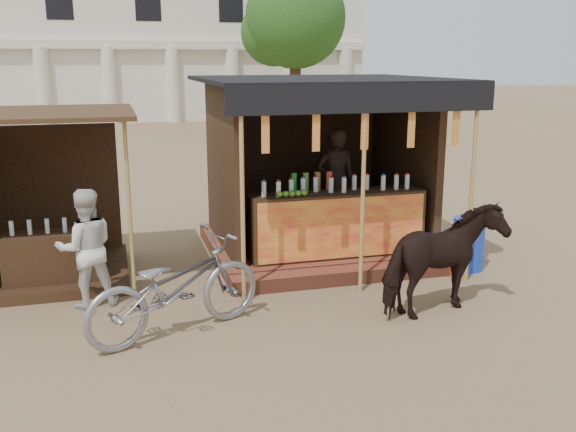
{
  "coord_description": "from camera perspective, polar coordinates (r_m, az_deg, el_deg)",
  "views": [
    {
      "loc": [
        -2.13,
        -6.07,
        3.06
      ],
      "look_at": [
        0.0,
        1.6,
        1.1
      ],
      "focal_mm": 40.0,
      "sensor_mm": 36.0,
      "label": 1
    }
  ],
  "objects": [
    {
      "name": "red_crate",
      "position": [
        9.79,
        14.22,
        -3.91
      ],
      "size": [
        0.44,
        0.49,
        0.29
      ],
      "primitive_type": "cube",
      "rotation": [
        0.0,
        0.0,
        0.18
      ],
      "color": "maroon",
      "rests_on": "ground"
    },
    {
      "name": "main_stall",
      "position": [
        10.15,
        2.91,
        2.26
      ],
      "size": [
        3.6,
        3.61,
        2.78
      ],
      "color": "brown",
      "rests_on": "ground"
    },
    {
      "name": "tree",
      "position": [
        29.35,
        0.21,
        16.89
      ],
      "size": [
        4.5,
        4.4,
        7.0
      ],
      "color": "#382314",
      "rests_on": "ground"
    },
    {
      "name": "cow",
      "position": [
        7.99,
        13.63,
        -3.91
      ],
      "size": [
        1.75,
        1.18,
        1.35
      ],
      "primitive_type": "imported",
      "rotation": [
        0.0,
        0.0,
        1.87
      ],
      "color": "black",
      "rests_on": "ground"
    },
    {
      "name": "ground",
      "position": [
        7.12,
        3.52,
        -11.64
      ],
      "size": [
        120.0,
        120.0,
        0.0
      ],
      "primitive_type": "plane",
      "color": "#846B4C",
      "rests_on": "ground"
    },
    {
      "name": "cooler",
      "position": [
        9.75,
        12.54,
        -3.36
      ],
      "size": [
        0.7,
        0.54,
        0.46
      ],
      "color": "#176B29",
      "rests_on": "ground"
    },
    {
      "name": "motorbike",
      "position": [
        7.34,
        -9.98,
        -6.22
      ],
      "size": [
        2.29,
        1.54,
        1.14
      ],
      "primitive_type": "imported",
      "rotation": [
        0.0,
        0.0,
        1.97
      ],
      "color": "gray",
      "rests_on": "ground"
    },
    {
      "name": "bystander",
      "position": [
        8.4,
        -17.52,
        -2.75
      ],
      "size": [
        0.8,
        0.66,
        1.51
      ],
      "primitive_type": "imported",
      "rotation": [
        0.0,
        0.0,
        3.27
      ],
      "color": "silver",
      "rests_on": "ground"
    },
    {
      "name": "blue_barrel",
      "position": [
        9.86,
        15.72,
        -2.39
      ],
      "size": [
        0.53,
        0.53,
        0.79
      ],
      "primitive_type": "cylinder",
      "rotation": [
        0.0,
        0.0,
        -0.16
      ],
      "color": "#1839B4",
      "rests_on": "ground"
    },
    {
      "name": "background_building",
      "position": [
        36.02,
        -15.84,
        14.78
      ],
      "size": [
        26.0,
        7.45,
        8.18
      ],
      "color": "silver",
      "rests_on": "ground"
    },
    {
      "name": "secondary_stall",
      "position": [
        9.62,
        -21.28,
        -0.4
      ],
      "size": [
        2.4,
        2.4,
        2.38
      ],
      "color": "#3C2816",
      "rests_on": "ground"
    }
  ]
}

